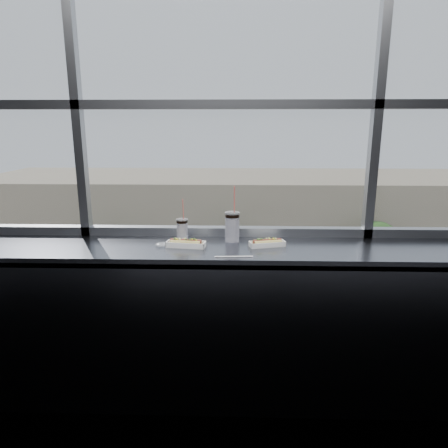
{
  "coord_description": "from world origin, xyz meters",
  "views": [
    {
      "loc": [
        0.07,
        -1.26,
        1.86
      ],
      "look_at": [
        -0.0,
        1.23,
        1.25
      ],
      "focal_mm": 32.0,
      "sensor_mm": 36.0,
      "label": 1
    }
  ],
  "objects_px": {
    "car_near_a": "(6,354)",
    "pedestrian_a": "(162,273)",
    "hotdog_tray_left": "(186,243)",
    "hotdog_tray_right": "(267,243)",
    "car_far_c": "(385,297)",
    "pedestrian_d": "(324,277)",
    "tree_left": "(109,249)",
    "car_near_d": "(379,359)",
    "pedestrian_c": "(301,277)",
    "tree_right": "(377,244)",
    "pedestrian_b": "(204,279)",
    "car_far_a": "(73,292)",
    "car_near_c": "(207,356)",
    "soda_cup_left": "(182,229)",
    "tree_center": "(233,247)",
    "car_far_b": "(261,293)",
    "wrapper": "(164,244)",
    "loose_straw": "(234,257)",
    "soda_cup_right": "(232,225)"
  },
  "relations": [
    {
      "from": "hotdog_tray_left",
      "to": "car_near_d",
      "type": "bearing_deg",
      "value": 72.09
    },
    {
      "from": "pedestrian_b",
      "to": "tree_left",
      "type": "xyz_separation_m",
      "value": [
        -7.85,
        1.07,
        2.12
      ]
    },
    {
      "from": "hotdog_tray_right",
      "to": "pedestrian_c",
      "type": "distance_m",
      "value": 30.28
    },
    {
      "from": "soda_cup_left",
      "to": "car_far_a",
      "type": "height_order",
      "value": "soda_cup_left"
    },
    {
      "from": "hotdog_tray_left",
      "to": "hotdog_tray_right",
      "type": "distance_m",
      "value": 0.53
    },
    {
      "from": "pedestrian_b",
      "to": "tree_right",
      "type": "bearing_deg",
      "value": 94.48
    },
    {
      "from": "car_far_c",
      "to": "car_far_b",
      "type": "distance_m",
      "value": 8.85
    },
    {
      "from": "soda_cup_left",
      "to": "pedestrian_c",
      "type": "bearing_deg",
      "value": 78.44
    },
    {
      "from": "hotdog_tray_left",
      "to": "pedestrian_b",
      "type": "distance_m",
      "value": 29.47
    },
    {
      "from": "tree_right",
      "to": "hotdog_tray_right",
      "type": "bearing_deg",
      "value": -111.37
    },
    {
      "from": "car_far_a",
      "to": "pedestrian_c",
      "type": "bearing_deg",
      "value": -72.71
    },
    {
      "from": "wrapper",
      "to": "hotdog_tray_left",
      "type": "bearing_deg",
      "value": -3.97
    },
    {
      "from": "car_near_d",
      "to": "tree_right",
      "type": "height_order",
      "value": "tree_right"
    },
    {
      "from": "hotdog_tray_left",
      "to": "car_near_c",
      "type": "xyz_separation_m",
      "value": [
        -1.16,
        16.3,
        -11.08
      ]
    },
    {
      "from": "car_far_a",
      "to": "soda_cup_right",
      "type": "bearing_deg",
      "value": -148.11
    },
    {
      "from": "car_near_c",
      "to": "hotdog_tray_right",
      "type": "bearing_deg",
      "value": -179.71
    },
    {
      "from": "car_near_a",
      "to": "pedestrian_b",
      "type": "height_order",
      "value": "pedestrian_b"
    },
    {
      "from": "car_near_c",
      "to": "tree_center",
      "type": "height_order",
      "value": "tree_center"
    },
    {
      "from": "hotdog_tray_left",
      "to": "wrapper",
      "type": "distance_m",
      "value": 0.15
    },
    {
      "from": "car_near_c",
      "to": "pedestrian_d",
      "type": "bearing_deg",
      "value": -42.35
    },
    {
      "from": "hotdog_tray_right",
      "to": "pedestrian_b",
      "type": "bearing_deg",
      "value": 81.38
    },
    {
      "from": "car_far_b",
      "to": "pedestrian_b",
      "type": "height_order",
      "value": "car_far_b"
    },
    {
      "from": "hotdog_tray_left",
      "to": "tree_right",
      "type": "bearing_deg",
      "value": 75.62
    },
    {
      "from": "car_far_b",
      "to": "tree_center",
      "type": "relative_size",
      "value": 1.38
    },
    {
      "from": "soda_cup_left",
      "to": "car_near_a",
      "type": "bearing_deg",
      "value": 126.42
    },
    {
      "from": "car_near_a",
      "to": "pedestrian_a",
      "type": "height_order",
      "value": "car_near_a"
    },
    {
      "from": "tree_left",
      "to": "car_near_d",
      "type": "bearing_deg",
      "value": -33.89
    },
    {
      "from": "car_far_a",
      "to": "pedestrian_b",
      "type": "xyz_separation_m",
      "value": [
        9.37,
        2.93,
        -0.06
      ]
    },
    {
      "from": "hotdog_tray_right",
      "to": "soda_cup_left",
      "type": "height_order",
      "value": "soda_cup_left"
    },
    {
      "from": "wrapper",
      "to": "pedestrian_d",
      "type": "height_order",
      "value": "wrapper"
    },
    {
      "from": "hotdog_tray_right",
      "to": "car_near_d",
      "type": "xyz_separation_m",
      "value": [
        7.35,
        16.27,
        -11.06
      ]
    },
    {
      "from": "pedestrian_b",
      "to": "car_far_c",
      "type": "bearing_deg",
      "value": 77.51
    },
    {
      "from": "car_near_c",
      "to": "car_far_b",
      "type": "height_order",
      "value": "car_far_b"
    },
    {
      "from": "pedestrian_b",
      "to": "tree_left",
      "type": "relative_size",
      "value": 0.43
    },
    {
      "from": "car_far_b",
      "to": "tree_left",
      "type": "relative_size",
      "value": 1.47
    },
    {
      "from": "tree_left",
      "to": "tree_center",
      "type": "relative_size",
      "value": 0.94
    },
    {
      "from": "car_far_c",
      "to": "pedestrian_d",
      "type": "xyz_separation_m",
      "value": [
        -3.57,
        3.6,
        0.08
      ]
    },
    {
      "from": "tree_left",
      "to": "car_near_c",
      "type": "bearing_deg",
      "value": -53.65
    },
    {
      "from": "loose_straw",
      "to": "pedestrian_a",
      "type": "distance_m",
      "value": 31.5
    },
    {
      "from": "tree_center",
      "to": "car_far_c",
      "type": "bearing_deg",
      "value": -20.06
    },
    {
      "from": "soda_cup_left",
      "to": "tree_center",
      "type": "bearing_deg",
      "value": 89.69
    },
    {
      "from": "loose_straw",
      "to": "pedestrian_b",
      "type": "bearing_deg",
      "value": 91.46
    },
    {
      "from": "car_near_a",
      "to": "soda_cup_left",
      "type": "bearing_deg",
      "value": -143.52
    },
    {
      "from": "hotdog_tray_right",
      "to": "wrapper",
      "type": "xyz_separation_m",
      "value": [
        -0.67,
        -0.02,
        -0.01
      ]
    },
    {
      "from": "car_far_c",
      "to": "pedestrian_b",
      "type": "height_order",
      "value": "pedestrian_b"
    },
    {
      "from": "car_near_c",
      "to": "tree_right",
      "type": "xyz_separation_m",
      "value": [
        12.74,
        12.0,
        2.73
      ]
    },
    {
      "from": "pedestrian_b",
      "to": "car_near_d",
      "type": "bearing_deg",
      "value": 42.5
    },
    {
      "from": "car_far_c",
      "to": "pedestrian_a",
      "type": "height_order",
      "value": "car_far_c"
    },
    {
      "from": "tree_center",
      "to": "soda_cup_right",
      "type": "bearing_deg",
      "value": -89.63
    },
    {
      "from": "soda_cup_left",
      "to": "loose_straw",
      "type": "relative_size",
      "value": 1.28
    }
  ]
}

